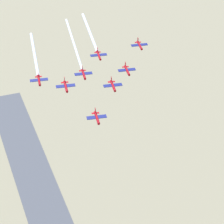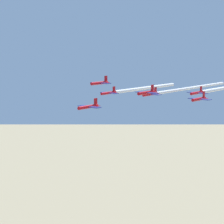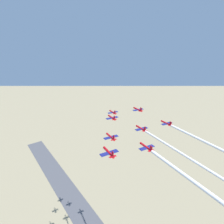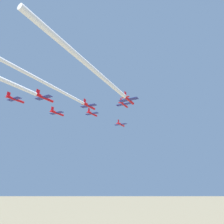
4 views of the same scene
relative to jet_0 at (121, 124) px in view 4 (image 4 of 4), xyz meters
The scene contains 10 objects.
jet_0 is the anchor object (origin of this frame).
jet_1 19.18m from the jet_0, 163.82° to the right, with size 7.09×7.15×2.76m.
jet_2 19.63m from the jet_0, 102.89° to the right, with size 7.09×7.15×2.76m.
jet_3 37.73m from the jet_0, 163.82° to the right, with size 7.09×7.15×2.76m.
jet_4 32.53m from the jet_0, 133.36° to the right, with size 7.09×7.15×2.76m.
jet_5 37.73m from the jet_0, 102.89° to the right, with size 7.09×7.15×2.76m.
jet_6 56.72m from the jet_0, 163.82° to the right, with size 7.09×7.15×2.76m.
jet_7 49.71m from the jet_0, 144.45° to the right, with size 7.09×7.15×2.76m.
smoke_trail_4 63.48m from the jet_0, 133.36° to the right, with size 38.11×40.27×1.09m.
smoke_trail_5 60.75m from the jet_0, 115.01° to the right, with size 30.32×31.99×1.34m.
Camera 4 is at (-55.16, -138.03, 135.90)m, focal length 28.00 mm.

